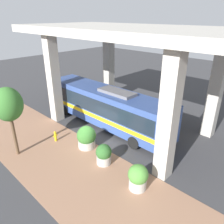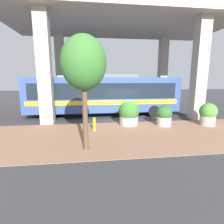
# 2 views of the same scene
# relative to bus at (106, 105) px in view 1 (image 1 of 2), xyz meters

# --- Properties ---
(ground_plane) EXTENTS (80.00, 80.00, 0.00)m
(ground_plane) POSITION_rel_bus_xyz_m (-2.81, -1.52, -1.94)
(ground_plane) COLOR #38383A
(ground_plane) RESTS_ON ground
(sidewalk_strip) EXTENTS (6.00, 40.00, 0.02)m
(sidewalk_strip) POSITION_rel_bus_xyz_m (-5.81, -1.52, -1.93)
(sidewalk_strip) COLOR #936B51
(sidewalk_strip) RESTS_ON ground
(overpass) EXTENTS (9.40, 19.54, 8.39)m
(overpass) POSITION_rel_bus_xyz_m (1.19, -1.52, 5.37)
(overpass) COLOR #ADA89E
(overpass) RESTS_ON ground
(bus) EXTENTS (2.78, 12.86, 3.57)m
(bus) POSITION_rel_bus_xyz_m (0.00, 0.00, 0.00)
(bus) COLOR #334C8C
(bus) RESTS_ON ground
(fire_hydrant) EXTENTS (0.39, 0.19, 0.87)m
(fire_hydrant) POSITION_rel_bus_xyz_m (-4.69, 0.96, -1.50)
(fire_hydrant) COLOR gold
(fire_hydrant) RESTS_ON ground
(planter_front) EXTENTS (1.06, 1.06, 1.45)m
(planter_front) POSITION_rel_bus_xyz_m (-4.05, -3.85, -1.22)
(planter_front) COLOR #ADA89E
(planter_front) RESTS_ON ground
(planter_middle) EXTENTS (1.42, 1.42, 1.72)m
(planter_middle) POSITION_rel_bus_xyz_m (-3.53, -1.49, -1.12)
(planter_middle) COLOR #ADA89E
(planter_middle) RESTS_ON ground
(planter_back) EXTENTS (1.17, 1.17, 1.58)m
(planter_back) POSITION_rel_bus_xyz_m (-4.32, -6.90, -1.15)
(planter_back) COLOR #ADA89E
(planter_back) RESTS_ON ground
(street_tree_near) EXTENTS (1.92, 1.92, 5.00)m
(street_tree_near) POSITION_rel_bus_xyz_m (-7.56, 1.41, 1.87)
(street_tree_near) COLOR brown
(street_tree_near) RESTS_ON ground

